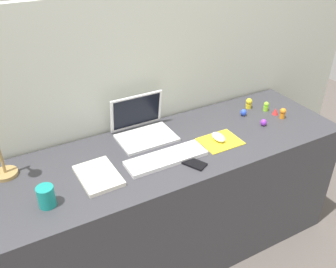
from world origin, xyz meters
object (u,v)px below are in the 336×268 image
Objects in this scene: laptop at (142,126)px; notebook_pad at (98,176)px; coffee_mug at (46,197)px; toy_figurine_blue at (244,112)px; toy_figurine_purple at (264,122)px; toy_figurine_orange at (283,113)px; cell_phone at (193,163)px; toy_figurine_lime at (266,106)px; keyboard at (166,158)px; toy_figurine_yellow at (249,103)px; mouse at (218,137)px; toy_figurine_red at (275,111)px.

laptop is 1.25× the size of notebook_pad.
coffee_mug is 2.31× the size of toy_figurine_blue.
toy_figurine_purple is 0.16m from toy_figurine_orange.
notebook_pad reaches higher than cell_phone.
notebook_pad is 4.05× the size of toy_figurine_lime.
toy_figurine_orange is 1.58× the size of toy_figurine_blue.
cell_phone is 0.59m from toy_figurine_blue.
notebook_pad is at bearing -173.22° from toy_figurine_lime.
coffee_mug reaches higher than toy_figurine_orange.
toy_figurine_orange reaches higher than keyboard.
toy_figurine_blue reaches higher than cell_phone.
toy_figurine_lime is at bearing -8.13° from laptop.
coffee_mug is 1.23m from toy_figurine_purple.
mouse is at bearing -150.53° from toy_figurine_yellow.
notebook_pad is 1.14m from toy_figurine_red.
laptop reaches higher than toy_figurine_orange.
coffee_mug is 1.33m from toy_figurine_yellow.
toy_figurine_lime is (-0.02, 0.12, -0.00)m from toy_figurine_orange.
notebook_pad is 2.54× the size of coffee_mug.
mouse is (0.33, 0.02, 0.01)m from keyboard.
toy_figurine_purple is at bearing -155.69° from toy_figurine_red.
mouse is 0.33m from toy_figurine_blue.
toy_figurine_purple is at bearing 3.49° from coffee_mug.
toy_figurine_lime is at bearing 17.01° from mouse.
mouse is at bearing -179.08° from toy_figurine_purple.
toy_figurine_red is at bearing -73.99° from toy_figurine_lime.
mouse is at bearing 3.96° from keyboard.
toy_figurine_red is 0.63× the size of toy_figurine_yellow.
keyboard is at bearing -6.38° from notebook_pad.
mouse is at bearing -162.99° from toy_figurine_lime.
mouse is at bearing -37.27° from laptop.
laptop reaches higher than toy_figurine_purple.
cell_phone is at bearing -3.74° from coffee_mug.
cell_phone is 1.99× the size of toy_figurine_orange.
toy_figurine_orange is at bearing -1.01° from notebook_pad.
toy_figurine_yellow is (0.06, 0.21, 0.01)m from toy_figurine_purple.
toy_figurine_lime reaches higher than toy_figurine_purple.
toy_figurine_blue is at bearing 15.93° from keyboard.
toy_figurine_orange is 0.99× the size of toy_figurine_yellow.
coffee_mug is at bearing -176.32° from toy_figurine_orange.
toy_figurine_red is at bearing -11.58° from cell_phone.
toy_figurine_blue reaches higher than notebook_pad.
cell_phone is 3.24× the size of toy_figurine_purple.
mouse is 0.47m from toy_figurine_orange.
toy_figurine_red is at bearing 8.97° from mouse.
cell_phone is 0.73m from toy_figurine_lime.
toy_figurine_red is at bearing -24.29° from toy_figurine_blue.
mouse is 2.33× the size of toy_figurine_red.
toy_figurine_purple reaches higher than mouse.
cell_phone is 3.11× the size of toy_figurine_red.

